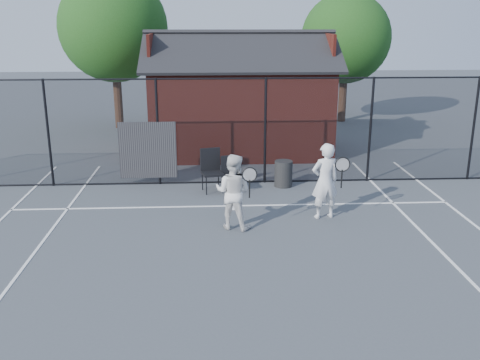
{
  "coord_description": "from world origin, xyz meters",
  "views": [
    {
      "loc": [
        -0.5,
        -9.7,
        4.51
      ],
      "look_at": [
        0.11,
        1.61,
        1.1
      ],
      "focal_mm": 40.0,
      "sensor_mm": 36.0,
      "label": 1
    }
  ],
  "objects_px": {
    "player_back": "(233,192)",
    "player_front": "(325,181)",
    "clubhouse": "(240,106)",
    "waste_bin": "(283,174)",
    "chair_left": "(231,175)",
    "chair_right": "(212,171)"
  },
  "relations": [
    {
      "from": "player_front",
      "to": "chair_left",
      "type": "distance_m",
      "value": 2.95
    },
    {
      "from": "player_front",
      "to": "waste_bin",
      "type": "height_order",
      "value": "player_front"
    },
    {
      "from": "waste_bin",
      "to": "clubhouse",
      "type": "bearing_deg",
      "value": 102.67
    },
    {
      "from": "chair_right",
      "to": "waste_bin",
      "type": "xyz_separation_m",
      "value": [
        1.99,
        0.38,
        -0.2
      ]
    },
    {
      "from": "player_front",
      "to": "waste_bin",
      "type": "distance_m",
      "value": 2.65
    },
    {
      "from": "player_back",
      "to": "waste_bin",
      "type": "distance_m",
      "value": 3.45
    },
    {
      "from": "player_front",
      "to": "waste_bin",
      "type": "xyz_separation_m",
      "value": [
        -0.63,
        2.52,
        -0.54
      ]
    },
    {
      "from": "player_front",
      "to": "waste_bin",
      "type": "bearing_deg",
      "value": 104.05
    },
    {
      "from": "chair_left",
      "to": "waste_bin",
      "type": "xyz_separation_m",
      "value": [
        1.48,
        0.5,
        -0.12
      ]
    },
    {
      "from": "player_back",
      "to": "chair_right",
      "type": "height_order",
      "value": "player_back"
    },
    {
      "from": "player_back",
      "to": "chair_left",
      "type": "distance_m",
      "value": 2.58
    },
    {
      "from": "player_back",
      "to": "player_front",
      "type": "bearing_deg",
      "value": 13.85
    },
    {
      "from": "clubhouse",
      "to": "player_back",
      "type": "distance_m",
      "value": 7.51
    },
    {
      "from": "clubhouse",
      "to": "waste_bin",
      "type": "distance_m",
      "value": 4.68
    },
    {
      "from": "chair_left",
      "to": "player_front",
      "type": "bearing_deg",
      "value": -58.0
    },
    {
      "from": "clubhouse",
      "to": "waste_bin",
      "type": "height_order",
      "value": "clubhouse"
    },
    {
      "from": "player_front",
      "to": "player_back",
      "type": "distance_m",
      "value": 2.23
    },
    {
      "from": "player_back",
      "to": "waste_bin",
      "type": "bearing_deg",
      "value": 63.29
    },
    {
      "from": "waste_bin",
      "to": "chair_left",
      "type": "bearing_deg",
      "value": -161.35
    },
    {
      "from": "clubhouse",
      "to": "chair_right",
      "type": "bearing_deg",
      "value": -101.81
    },
    {
      "from": "clubhouse",
      "to": "waste_bin",
      "type": "relative_size",
      "value": 8.85
    },
    {
      "from": "clubhouse",
      "to": "player_back",
      "type": "height_order",
      "value": "clubhouse"
    }
  ]
}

